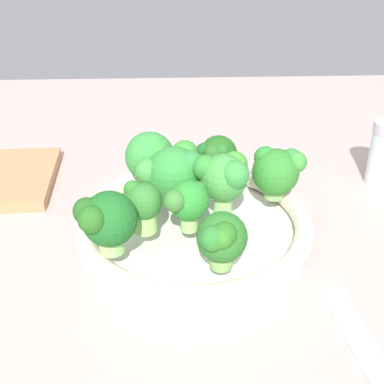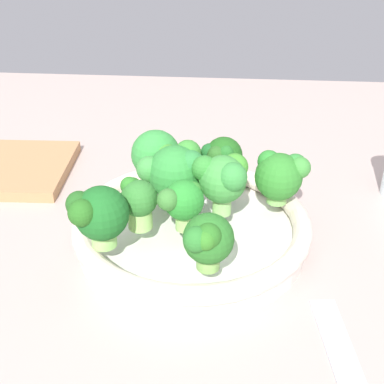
{
  "view_description": "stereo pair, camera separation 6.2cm",
  "coord_description": "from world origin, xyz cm",
  "px_view_note": "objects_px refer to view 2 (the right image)",
  "views": [
    {
      "loc": [
        -0.2,
        49.95,
        38.43
      ],
      "look_at": [
        -2.22,
        -3.13,
        7.09
      ],
      "focal_mm": 50.18,
      "sensor_mm": 36.0,
      "label": 1
    },
    {
      "loc": [
        -6.36,
        49.83,
        38.43
      ],
      "look_at": [
        -2.22,
        -3.13,
        7.09
      ],
      "focal_mm": 50.18,
      "sensor_mm": 36.0,
      "label": 2
    }
  ],
  "objects_px": {
    "broccoli_floret_6": "(98,214)",
    "broccoli_floret_7": "(281,175)",
    "broccoli_floret_1": "(157,154)",
    "broccoli_floret_3": "(139,198)",
    "broccoli_floret_2": "(173,170)",
    "broccoli_floret_5": "(224,178)",
    "broccoli_floret_4": "(222,156)",
    "bowl": "(192,228)",
    "broccoli_floret_0": "(183,202)",
    "broccoli_floret_8": "(207,240)"
  },
  "relations": [
    {
      "from": "broccoli_floret_6",
      "to": "broccoli_floret_7",
      "type": "relative_size",
      "value": 1.06
    },
    {
      "from": "broccoli_floret_1",
      "to": "broccoli_floret_6",
      "type": "distance_m",
      "value": 0.15
    },
    {
      "from": "broccoli_floret_1",
      "to": "broccoli_floret_3",
      "type": "height_order",
      "value": "broccoli_floret_1"
    },
    {
      "from": "broccoli_floret_2",
      "to": "broccoli_floret_5",
      "type": "distance_m",
      "value": 0.06
    },
    {
      "from": "broccoli_floret_4",
      "to": "broccoli_floret_7",
      "type": "height_order",
      "value": "broccoli_floret_4"
    },
    {
      "from": "bowl",
      "to": "broccoli_floret_4",
      "type": "xyz_separation_m",
      "value": [
        -0.03,
        -0.07,
        0.06
      ]
    },
    {
      "from": "broccoli_floret_7",
      "to": "broccoli_floret_4",
      "type": "bearing_deg",
      "value": -25.71
    },
    {
      "from": "broccoli_floret_3",
      "to": "broccoli_floret_6",
      "type": "distance_m",
      "value": 0.06
    },
    {
      "from": "broccoli_floret_7",
      "to": "broccoli_floret_6",
      "type": "bearing_deg",
      "value": 28.78
    },
    {
      "from": "broccoli_floret_2",
      "to": "broccoli_floret_5",
      "type": "xyz_separation_m",
      "value": [
        -0.06,
        0.02,
        0.01
      ]
    },
    {
      "from": "broccoli_floret_2",
      "to": "bowl",
      "type": "bearing_deg",
      "value": 130.65
    },
    {
      "from": "broccoli_floret_1",
      "to": "broccoli_floret_6",
      "type": "xyz_separation_m",
      "value": [
        0.04,
        0.15,
        0.0
      ]
    },
    {
      "from": "broccoli_floret_0",
      "to": "broccoli_floret_1",
      "type": "distance_m",
      "value": 0.12
    },
    {
      "from": "broccoli_floret_2",
      "to": "broccoli_floret_6",
      "type": "height_order",
      "value": "broccoli_floret_2"
    },
    {
      "from": "broccoli_floret_3",
      "to": "broccoli_floret_6",
      "type": "relative_size",
      "value": 0.84
    },
    {
      "from": "broccoli_floret_4",
      "to": "broccoli_floret_8",
      "type": "distance_m",
      "value": 0.17
    },
    {
      "from": "broccoli_floret_3",
      "to": "broccoli_floret_4",
      "type": "relative_size",
      "value": 0.9
    },
    {
      "from": "broccoli_floret_4",
      "to": "broccoli_floret_5",
      "type": "xyz_separation_m",
      "value": [
        -0.0,
        0.07,
        0.01
      ]
    },
    {
      "from": "bowl",
      "to": "broccoli_floret_8",
      "type": "xyz_separation_m",
      "value": [
        -0.02,
        0.1,
        0.06
      ]
    },
    {
      "from": "broccoli_floret_1",
      "to": "broccoli_floret_8",
      "type": "bearing_deg",
      "value": 112.4
    },
    {
      "from": "broccoli_floret_1",
      "to": "broccoli_floret_7",
      "type": "height_order",
      "value": "broccoli_floret_1"
    },
    {
      "from": "broccoli_floret_4",
      "to": "broccoli_floret_2",
      "type": "bearing_deg",
      "value": 36.63
    },
    {
      "from": "broccoli_floret_2",
      "to": "broccoli_floret_3",
      "type": "height_order",
      "value": "broccoli_floret_2"
    },
    {
      "from": "bowl",
      "to": "broccoli_floret_1",
      "type": "height_order",
      "value": "broccoli_floret_1"
    },
    {
      "from": "broccoli_floret_5",
      "to": "broccoli_floret_0",
      "type": "bearing_deg",
      "value": 43.0
    },
    {
      "from": "broccoli_floret_4",
      "to": "broccoli_floret_5",
      "type": "height_order",
      "value": "broccoli_floret_5"
    },
    {
      "from": "broccoli_floret_0",
      "to": "broccoli_floret_3",
      "type": "relative_size",
      "value": 1.03
    },
    {
      "from": "broccoli_floret_4",
      "to": "broccoli_floret_1",
      "type": "bearing_deg",
      "value": -4.42
    },
    {
      "from": "broccoli_floret_7",
      "to": "bowl",
      "type": "bearing_deg",
      "value": 19.79
    },
    {
      "from": "broccoli_floret_1",
      "to": "broccoli_floret_2",
      "type": "bearing_deg",
      "value": 118.41
    },
    {
      "from": "broccoli_floret_2",
      "to": "broccoli_floret_1",
      "type": "bearing_deg",
      "value": -61.59
    },
    {
      "from": "broccoli_floret_6",
      "to": "broccoli_floret_7",
      "type": "xyz_separation_m",
      "value": [
        -0.2,
        -0.11,
        -0.0
      ]
    },
    {
      "from": "broccoli_floret_7",
      "to": "broccoli_floret_8",
      "type": "height_order",
      "value": "broccoli_floret_7"
    },
    {
      "from": "broccoli_floret_5",
      "to": "broccoli_floret_7",
      "type": "xyz_separation_m",
      "value": [
        -0.07,
        -0.03,
        -0.01
      ]
    },
    {
      "from": "broccoli_floret_3",
      "to": "broccoli_floret_7",
      "type": "relative_size",
      "value": 0.9
    },
    {
      "from": "broccoli_floret_4",
      "to": "broccoli_floret_6",
      "type": "relative_size",
      "value": 0.94
    },
    {
      "from": "broccoli_floret_0",
      "to": "broccoli_floret_4",
      "type": "xyz_separation_m",
      "value": [
        -0.04,
        -0.11,
        0.0
      ]
    },
    {
      "from": "broccoli_floret_7",
      "to": "broccoli_floret_1",
      "type": "bearing_deg",
      "value": -14.72
    },
    {
      "from": "bowl",
      "to": "broccoli_floret_3",
      "type": "xyz_separation_m",
      "value": [
        0.06,
        0.03,
        0.05
      ]
    },
    {
      "from": "broccoli_floret_4",
      "to": "broccoli_floret_3",
      "type": "bearing_deg",
      "value": 47.09
    },
    {
      "from": "broccoli_floret_5",
      "to": "broccoli_floret_8",
      "type": "bearing_deg",
      "value": 83.3
    },
    {
      "from": "bowl",
      "to": "broccoli_floret_7",
      "type": "distance_m",
      "value": 0.12
    },
    {
      "from": "broccoli_floret_0",
      "to": "broccoli_floret_6",
      "type": "xyz_separation_m",
      "value": [
        0.09,
        0.04,
        0.0
      ]
    },
    {
      "from": "bowl",
      "to": "broccoli_floret_2",
      "type": "height_order",
      "value": "broccoli_floret_2"
    },
    {
      "from": "broccoli_floret_7",
      "to": "broccoli_floret_0",
      "type": "bearing_deg",
      "value": 32.98
    },
    {
      "from": "broccoli_floret_2",
      "to": "broccoli_floret_4",
      "type": "relative_size",
      "value": 1.26
    },
    {
      "from": "broccoli_floret_8",
      "to": "broccoli_floret_4",
      "type": "bearing_deg",
      "value": -93.07
    },
    {
      "from": "bowl",
      "to": "broccoli_floret_2",
      "type": "xyz_separation_m",
      "value": [
        0.02,
        -0.03,
        0.06
      ]
    },
    {
      "from": "broccoli_floret_0",
      "to": "broccoli_floret_3",
      "type": "height_order",
      "value": "broccoli_floret_0"
    },
    {
      "from": "bowl",
      "to": "broccoli_floret_0",
      "type": "distance_m",
      "value": 0.07
    }
  ]
}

